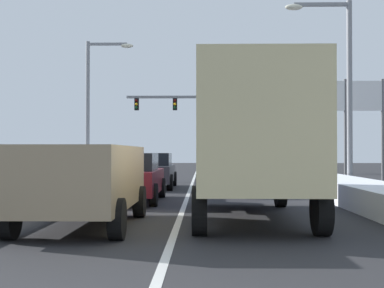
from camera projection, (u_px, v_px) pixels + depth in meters
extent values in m
plane|color=#28282B|center=(188.00, 195.00, 19.98)|extent=(120.00, 120.00, 0.00)
cube|color=silver|center=(191.00, 188.00, 23.93)|extent=(0.14, 43.49, 0.01)
cube|color=white|center=(313.00, 180.00, 23.82)|extent=(1.85, 43.49, 0.64)
cube|color=white|center=(70.00, 177.00, 24.04)|extent=(1.42, 43.49, 0.88)
cube|color=navy|center=(241.00, 152.00, 15.29)|extent=(2.35, 2.20, 2.00)
cube|color=#D1C18C|center=(253.00, 128.00, 11.69)|extent=(2.35, 5.00, 2.60)
cylinder|color=black|center=(201.00, 190.00, 15.59)|extent=(0.28, 0.92, 0.92)
cylinder|color=black|center=(280.00, 191.00, 15.55)|extent=(0.28, 0.92, 0.92)
cylinder|color=black|center=(200.00, 211.00, 10.19)|extent=(0.28, 0.92, 0.92)
cylinder|color=black|center=(321.00, 211.00, 10.15)|extent=(0.28, 0.92, 0.92)
cube|color=black|center=(233.00, 176.00, 20.87)|extent=(1.82, 4.50, 0.70)
cube|color=black|center=(233.00, 160.00, 20.73)|extent=(1.64, 2.20, 0.55)
cube|color=red|center=(216.00, 176.00, 18.69)|extent=(0.24, 0.08, 0.14)
cube|color=red|center=(257.00, 176.00, 18.66)|extent=(0.24, 0.08, 0.14)
cylinder|color=black|center=(209.00, 182.00, 22.44)|extent=(0.22, 0.66, 0.66)
cylinder|color=black|center=(253.00, 182.00, 22.40)|extent=(0.22, 0.66, 0.66)
cylinder|color=black|center=(210.00, 187.00, 19.34)|extent=(0.22, 0.66, 0.66)
cylinder|color=black|center=(261.00, 187.00, 19.30)|extent=(0.22, 0.66, 0.66)
cube|color=slate|center=(226.00, 171.00, 27.13)|extent=(1.82, 4.50, 0.70)
cube|color=black|center=(226.00, 159.00, 26.99)|extent=(1.64, 2.20, 0.55)
cube|color=red|center=(213.00, 170.00, 24.95)|extent=(0.24, 0.08, 0.14)
cube|color=red|center=(243.00, 170.00, 24.92)|extent=(0.24, 0.08, 0.14)
cylinder|color=black|center=(208.00, 176.00, 28.69)|extent=(0.22, 0.66, 0.66)
cylinder|color=black|center=(242.00, 176.00, 28.66)|extent=(0.22, 0.66, 0.66)
cylinder|color=black|center=(208.00, 178.00, 25.59)|extent=(0.22, 0.66, 0.66)
cylinder|color=black|center=(247.00, 178.00, 25.56)|extent=(0.22, 0.66, 0.66)
cube|color=#937F60|center=(84.00, 176.00, 11.37)|extent=(1.95, 4.90, 1.25)
cube|color=black|center=(52.00, 166.00, 8.97)|extent=(1.56, 0.06, 0.55)
cube|color=red|center=(5.00, 189.00, 8.99)|extent=(0.20, 0.08, 0.28)
cube|color=red|center=(100.00, 189.00, 8.96)|extent=(0.20, 0.08, 0.28)
cylinder|color=black|center=(59.00, 201.00, 13.08)|extent=(0.25, 0.74, 0.74)
cylinder|color=black|center=(140.00, 202.00, 13.04)|extent=(0.25, 0.74, 0.74)
cylinder|color=black|center=(9.00, 219.00, 9.68)|extent=(0.25, 0.74, 0.74)
cylinder|color=black|center=(117.00, 219.00, 9.65)|extent=(0.25, 0.74, 0.74)
cube|color=maroon|center=(130.00, 181.00, 17.19)|extent=(1.82, 4.50, 0.70)
cube|color=black|center=(129.00, 162.00, 17.05)|extent=(1.64, 2.20, 0.55)
cube|color=red|center=(94.00, 181.00, 15.01)|extent=(0.24, 0.08, 0.14)
cube|color=red|center=(144.00, 181.00, 14.98)|extent=(0.24, 0.08, 0.14)
cylinder|color=black|center=(110.00, 188.00, 18.75)|extent=(0.22, 0.66, 0.66)
cylinder|color=black|center=(162.00, 188.00, 18.72)|extent=(0.22, 0.66, 0.66)
cylinder|color=black|center=(91.00, 195.00, 15.65)|extent=(0.22, 0.66, 0.66)
cylinder|color=black|center=(154.00, 195.00, 15.62)|extent=(0.22, 0.66, 0.66)
cube|color=#38383D|center=(152.00, 173.00, 23.68)|extent=(1.82, 4.50, 0.70)
cube|color=black|center=(151.00, 159.00, 23.54)|extent=(1.64, 2.20, 0.55)
cube|color=red|center=(129.00, 173.00, 21.50)|extent=(0.24, 0.08, 0.14)
cube|color=red|center=(164.00, 173.00, 21.47)|extent=(0.24, 0.08, 0.14)
cylinder|color=black|center=(135.00, 179.00, 25.25)|extent=(0.22, 0.66, 0.66)
cylinder|color=black|center=(174.00, 179.00, 25.21)|extent=(0.22, 0.66, 0.66)
cylinder|color=black|center=(126.00, 182.00, 22.15)|extent=(0.22, 0.66, 0.66)
cylinder|color=black|center=(170.00, 182.00, 22.11)|extent=(0.22, 0.66, 0.66)
cylinder|color=slate|center=(258.00, 133.00, 43.63)|extent=(0.28, 0.28, 6.20)
cube|color=slate|center=(192.00, 97.00, 43.79)|extent=(10.46, 0.20, 0.20)
cube|color=black|center=(218.00, 104.00, 43.73)|extent=(0.34, 0.34, 0.95)
sphere|color=#4C0A0A|center=(218.00, 100.00, 43.55)|extent=(0.22, 0.22, 0.22)
sphere|color=#F2AD14|center=(218.00, 104.00, 43.55)|extent=(0.22, 0.22, 0.22)
sphere|color=#0C3819|center=(218.00, 108.00, 43.54)|extent=(0.22, 0.22, 0.22)
cube|color=black|center=(175.00, 104.00, 43.80)|extent=(0.34, 0.34, 0.95)
sphere|color=#4C0A0A|center=(175.00, 100.00, 43.62)|extent=(0.22, 0.22, 0.22)
sphere|color=#F2AD14|center=(175.00, 104.00, 43.62)|extent=(0.22, 0.22, 0.22)
sphere|color=#0C3819|center=(175.00, 108.00, 43.61)|extent=(0.22, 0.22, 0.22)
cube|color=black|center=(137.00, 104.00, 43.87)|extent=(0.34, 0.34, 0.95)
sphere|color=#4C0A0A|center=(136.00, 100.00, 43.68)|extent=(0.22, 0.22, 0.22)
sphere|color=#F2AD14|center=(136.00, 104.00, 43.68)|extent=(0.22, 0.22, 0.22)
sphere|color=#0C3819|center=(136.00, 108.00, 43.68)|extent=(0.22, 0.22, 0.22)
cylinder|color=gray|center=(350.00, 96.00, 21.88)|extent=(0.22, 0.22, 7.59)
cube|color=gray|center=(321.00, 5.00, 21.96)|extent=(2.20, 0.14, 0.14)
ellipsoid|color=#EAE5C6|center=(294.00, 7.00, 21.98)|extent=(0.70, 0.36, 0.24)
cylinder|color=gray|center=(88.00, 111.00, 30.78)|extent=(0.22, 0.22, 7.76)
cube|color=gray|center=(107.00, 44.00, 30.82)|extent=(2.20, 0.14, 0.14)
ellipsoid|color=#EAE5C6|center=(127.00, 46.00, 30.79)|extent=(0.70, 0.36, 0.24)
cylinder|color=#59595B|center=(345.00, 130.00, 29.71)|extent=(0.16, 0.16, 5.50)
cylinder|color=#59595B|center=(383.00, 130.00, 29.66)|extent=(0.16, 0.16, 5.50)
cube|color=white|center=(364.00, 96.00, 29.71)|extent=(3.20, 0.12, 1.60)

